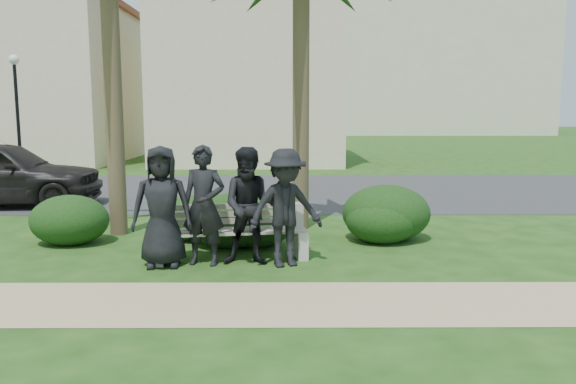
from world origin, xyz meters
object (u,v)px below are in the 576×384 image
at_px(park_bench, 231,236).
at_px(man_d, 285,208).
at_px(man_b, 204,205).
at_px(street_lamp, 16,93).
at_px(man_a, 162,207).
at_px(man_c, 250,206).

distance_m(park_bench, man_d, 1.05).
distance_m(park_bench, man_b, 0.71).
bearing_deg(man_b, park_bench, 47.42).
distance_m(street_lamp, man_a, 14.56).
distance_m(man_a, man_b, 0.61).
bearing_deg(man_b, street_lamp, 134.95).
xyz_separation_m(park_bench, man_c, (0.32, -0.27, 0.51)).
bearing_deg(man_d, park_bench, 136.32).
distance_m(man_c, man_d, 0.54).
xyz_separation_m(man_c, man_d, (0.52, -0.11, -0.01)).
relative_size(street_lamp, man_c, 2.42).
xyz_separation_m(street_lamp, man_c, (9.06, -12.04, -2.06)).
relative_size(park_bench, man_c, 1.37).
bearing_deg(man_c, man_a, -173.34).
bearing_deg(man_d, street_lamp, 108.59).
bearing_deg(man_a, man_c, -1.25).
bearing_deg(man_c, street_lamp, 128.70).
relative_size(street_lamp, park_bench, 1.76).
distance_m(man_b, man_c, 0.70).
distance_m(man_a, man_c, 1.30).
bearing_deg(man_a, man_d, -6.10).
height_order(street_lamp, park_bench, street_lamp).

